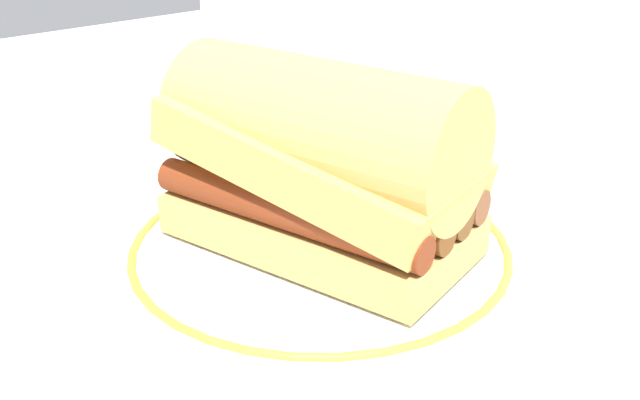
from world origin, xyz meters
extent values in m
plane|color=silver|center=(0.00, 0.00, 0.00)|extent=(1.50, 1.50, 0.00)
cylinder|color=white|center=(0.02, 0.04, 0.01)|extent=(0.27, 0.27, 0.01)
torus|color=#B29333|center=(0.02, 0.04, 0.01)|extent=(0.25, 0.25, 0.01)
cube|color=tan|center=(0.02, 0.04, 0.03)|extent=(0.21, 0.15, 0.03)
cylinder|color=maroon|center=(0.03, 0.00, 0.05)|extent=(0.19, 0.08, 0.02)
cylinder|color=brown|center=(0.02, 0.02, 0.05)|extent=(0.19, 0.08, 0.02)
cylinder|color=brown|center=(0.02, 0.05, 0.05)|extent=(0.19, 0.08, 0.02)
cylinder|color=brown|center=(0.01, 0.07, 0.05)|extent=(0.19, 0.08, 0.02)
cube|color=tan|center=(0.02, 0.04, 0.08)|extent=(0.22, 0.15, 0.06)
cylinder|color=tan|center=(0.02, 0.04, 0.09)|extent=(0.21, 0.14, 0.09)
cylinder|color=silver|center=(-0.18, 0.09, 0.05)|extent=(0.06, 0.06, 0.09)
cylinder|color=gold|center=(-0.18, 0.09, 0.03)|extent=(0.05, 0.05, 0.05)
camera|label=1|loc=(0.37, -0.24, 0.25)|focal=42.67mm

